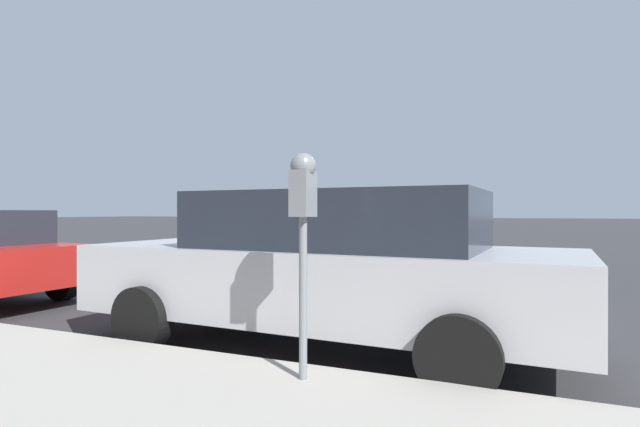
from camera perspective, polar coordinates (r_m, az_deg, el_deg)
ground_plane at (r=6.28m, az=5.81°, el=-12.53°), size 220.00×220.00×0.00m
parking_meter at (r=3.66m, az=-1.94°, el=0.87°), size 0.21×0.19×1.66m
car_silver at (r=5.14m, az=0.65°, el=-5.99°), size 2.17×5.07×1.59m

